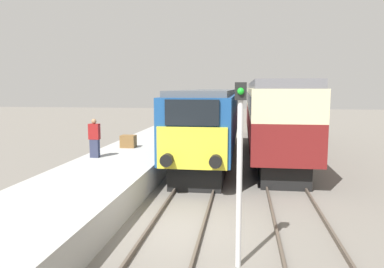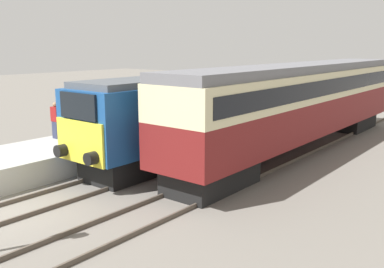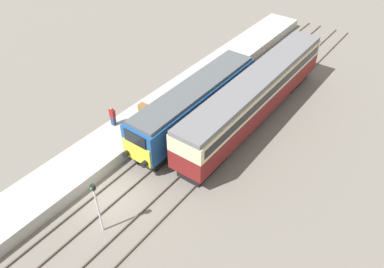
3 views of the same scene
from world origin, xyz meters
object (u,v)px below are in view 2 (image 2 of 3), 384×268
passenger_carriage (302,99)px  luggage_crate (113,124)px  person_on_platform (56,121)px  locomotive (201,110)px

passenger_carriage → luggage_crate: (-7.19, -5.56, -1.28)m
passenger_carriage → person_on_platform: passenger_carriage is taller
locomotive → person_on_platform: (-4.37, -4.80, -0.34)m
luggage_crate → person_on_platform: bearing=-101.9°
passenger_carriage → luggage_crate: size_ratio=27.04×
locomotive → passenger_carriage: size_ratio=0.74×
locomotive → luggage_crate: (-3.79, -2.04, -0.85)m
locomotive → passenger_carriage: (3.40, 3.52, 0.44)m
passenger_carriage → person_on_platform: (-7.77, -8.32, -0.78)m
passenger_carriage → person_on_platform: size_ratio=11.64×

